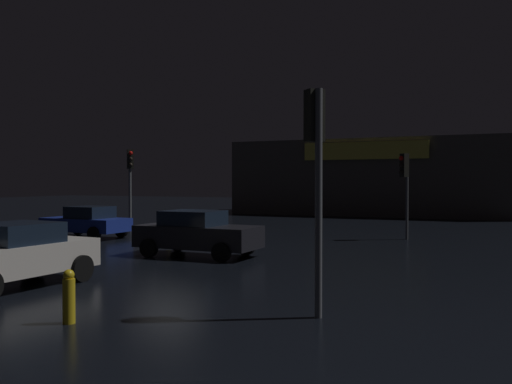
% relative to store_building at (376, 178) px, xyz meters
% --- Properties ---
extents(ground_plane, '(120.00, 120.00, 0.00)m').
position_rel_store_building_xyz_m(ground_plane, '(-2.10, -25.63, -2.81)').
color(ground_plane, black).
extents(store_building, '(20.93, 7.83, 5.61)m').
position_rel_store_building_xyz_m(store_building, '(0.00, 0.00, 0.00)').
color(store_building, '#4C4742').
rests_on(store_building, ground).
extents(traffic_signal_main, '(0.42, 0.42, 4.18)m').
position_rel_store_building_xyz_m(traffic_signal_main, '(-8.77, -18.90, 0.16)').
color(traffic_signal_main, '#595B60').
rests_on(traffic_signal_main, ground).
extents(traffic_signal_opposite, '(0.42, 0.43, 3.73)m').
position_rel_store_building_xyz_m(traffic_signal_opposite, '(4.95, -17.84, 0.01)').
color(traffic_signal_opposite, '#595B60').
rests_on(traffic_signal_opposite, ground).
extents(traffic_signal_cross_right, '(0.43, 0.41, 4.25)m').
position_rel_store_building_xyz_m(traffic_signal_cross_right, '(5.58, -32.34, 0.25)').
color(traffic_signal_cross_right, '#595B60').
rests_on(traffic_signal_cross_right, ground).
extents(car_near, '(4.18, 2.05, 1.54)m').
position_rel_store_building_xyz_m(car_near, '(-0.63, -26.05, -2.03)').
color(car_near, black).
rests_on(car_near, ground).
extents(car_far, '(2.18, 4.12, 1.54)m').
position_rel_store_building_xyz_m(car_far, '(-1.88, -32.58, -2.02)').
color(car_far, silver).
rests_on(car_far, ground).
extents(car_crossing, '(4.00, 2.09, 1.41)m').
position_rel_store_building_xyz_m(car_crossing, '(-8.22, -22.82, -2.09)').
color(car_crossing, navy).
rests_on(car_crossing, ground).
extents(fire_hydrant, '(0.22, 0.22, 0.97)m').
position_rel_store_building_xyz_m(fire_hydrant, '(1.73, -34.61, -2.33)').
color(fire_hydrant, gold).
rests_on(fire_hydrant, ground).
extents(bollard_kerb_a, '(0.14, 0.14, 0.94)m').
position_rel_store_building_xyz_m(bollard_kerb_a, '(-7.72, -16.98, -2.34)').
color(bollard_kerb_a, gold).
rests_on(bollard_kerb_a, ground).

